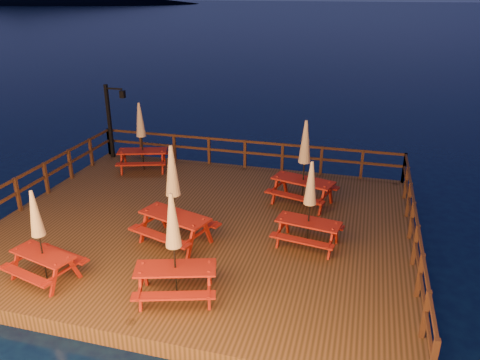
{
  "coord_description": "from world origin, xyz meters",
  "views": [
    {
      "loc": [
        4.3,
        -11.64,
        6.9
      ],
      "look_at": [
        0.96,
        0.6,
        1.65
      ],
      "focal_mm": 35.0,
      "sensor_mm": 36.0,
      "label": 1
    }
  ],
  "objects_px": {
    "picnic_table_1": "(141,136)",
    "picnic_table_0": "(310,203)",
    "lamp_post": "(112,115)",
    "picnic_table_2": "(304,162)"
  },
  "relations": [
    {
      "from": "picnic_table_1",
      "to": "picnic_table_0",
      "type": "bearing_deg",
      "value": -48.69
    },
    {
      "from": "lamp_post",
      "to": "picnic_table_0",
      "type": "distance_m",
      "value": 9.91
    },
    {
      "from": "picnic_table_0",
      "to": "picnic_table_1",
      "type": "bearing_deg",
      "value": 158.68
    },
    {
      "from": "lamp_post",
      "to": "picnic_table_1",
      "type": "bearing_deg",
      "value": -29.94
    },
    {
      "from": "lamp_post",
      "to": "picnic_table_1",
      "type": "xyz_separation_m",
      "value": [
        1.71,
        -0.99,
        -0.44
      ]
    },
    {
      "from": "picnic_table_1",
      "to": "picnic_table_2",
      "type": "bearing_deg",
      "value": -30.87
    },
    {
      "from": "lamp_post",
      "to": "picnic_table_0",
      "type": "relative_size",
      "value": 1.24
    },
    {
      "from": "picnic_table_1",
      "to": "picnic_table_2",
      "type": "relative_size",
      "value": 0.94
    },
    {
      "from": "picnic_table_1",
      "to": "lamp_post",
      "type": "bearing_deg",
      "value": 131.92
    },
    {
      "from": "picnic_table_0",
      "to": "picnic_table_2",
      "type": "distance_m",
      "value": 2.66
    }
  ]
}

